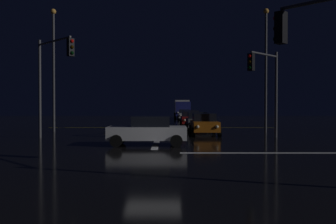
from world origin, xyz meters
TOP-DOWN VIEW (x-y plane):
  - ground at (0.00, 0.00)m, footprint 120.00×120.00m
  - stop_line_north at (0.00, 7.47)m, footprint 0.35×12.73m
  - centre_line_ns at (0.00, 19.07)m, footprint 22.00×0.15m
  - crosswalk_bar_east at (7.57, 0.00)m, footprint 12.73×0.40m
  - sedan_orange at (3.31, 10.20)m, footprint 2.02×4.33m
  - sedan_gray at (3.22, 15.41)m, footprint 2.02×4.33m
  - sedan_red at (2.96, 21.69)m, footprint 2.02×4.33m
  - sedan_black at (3.50, 26.93)m, footprint 2.02×4.33m
  - sedan_blue at (3.52, 33.10)m, footprint 2.02×4.33m
  - sedan_silver at (3.14, 38.84)m, footprint 2.02×4.33m
  - box_truck at (3.08, 45.68)m, footprint 2.68×8.28m
  - sedan_white_crossing at (-0.41, 3.18)m, footprint 4.33×2.02m
  - traffic_signal_nw at (-6.69, 6.69)m, footprint 3.12×3.12m
  - traffic_signal_ne at (6.90, 6.90)m, footprint 2.48×2.48m
  - streetlamp_right_near at (8.57, 13.07)m, footprint 0.44×0.44m
  - streetlamp_left_near at (-8.57, 13.07)m, footprint 0.44×0.44m

SIDE VIEW (x-z plane):
  - ground at x=0.00m, z-range -0.10..0.00m
  - stop_line_north at x=0.00m, z-range 0.00..0.01m
  - centre_line_ns at x=0.00m, z-range 0.00..0.01m
  - crosswalk_bar_east at x=7.57m, z-range 0.00..0.01m
  - sedan_orange at x=3.31m, z-range 0.02..1.59m
  - sedan_gray at x=3.22m, z-range 0.02..1.59m
  - sedan_red at x=2.96m, z-range 0.02..1.59m
  - sedan_black at x=3.50m, z-range 0.02..1.59m
  - sedan_blue at x=3.52m, z-range 0.02..1.59m
  - sedan_silver at x=3.14m, z-range 0.02..1.59m
  - sedan_white_crossing at x=-0.41m, z-range 0.02..1.59m
  - box_truck at x=3.08m, z-range 0.17..3.25m
  - traffic_signal_ne at x=6.90m, z-range 1.04..6.74m
  - traffic_signal_nw at x=-6.69m, z-range 1.22..7.71m
  - streetlamp_left_near at x=-8.57m, z-range 0.70..10.64m
  - streetlamp_right_near at x=8.57m, z-range 0.70..10.68m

